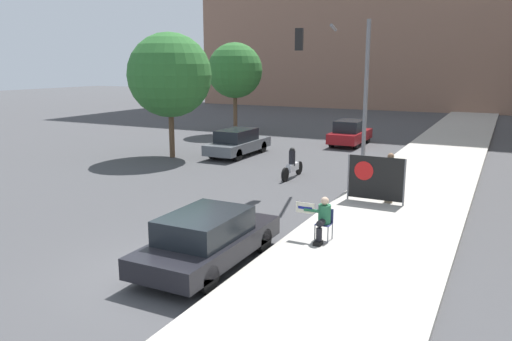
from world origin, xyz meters
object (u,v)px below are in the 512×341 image
car_on_road_midblock (350,133)px  motorcycle_on_road (292,165)px  seated_protester (323,218)px  car_on_road_nearest (238,142)px  traffic_light_pole (342,76)px  pedestrian_behind (390,177)px  street_tree_midblock (235,71)px  protest_banner (375,178)px  parked_car_curbside (208,238)px  street_tree_near_curb (170,75)px

car_on_road_midblock → motorcycle_on_road: (0.36, -9.95, -0.19)m
seated_protester → car_on_road_nearest: size_ratio=0.26×
car_on_road_midblock → motorcycle_on_road: size_ratio=1.90×
traffic_light_pole → car_on_road_nearest: 9.07m
pedestrian_behind → traffic_light_pole: (-2.46, 2.07, 3.35)m
seated_protester → street_tree_midblock: 23.07m
protest_banner → car_on_road_midblock: (-4.66, 12.82, -0.26)m
parked_car_curbside → street_tree_near_curb: 15.48m
protest_banner → parked_car_curbside: bearing=-108.8°
protest_banner → parked_car_curbside: protest_banner is taller
traffic_light_pole → parked_car_curbside: bearing=-92.3°
seated_protester → protest_banner: size_ratio=0.61×
parked_car_curbside → car_on_road_midblock: bearing=96.5°
seated_protester → motorcycle_on_road: 8.37m
parked_car_curbside → car_on_road_nearest: (-6.68, 13.60, 0.03)m
seated_protester → car_on_road_nearest: bearing=127.2°
car_on_road_midblock → motorcycle_on_road: car_on_road_midblock is taller
seated_protester → car_on_road_midblock: 17.85m
pedestrian_behind → traffic_light_pole: size_ratio=0.27×
seated_protester → traffic_light_pole: traffic_light_pole is taller
street_tree_near_curb → street_tree_midblock: (-1.47, 9.53, 0.13)m
seated_protester → parked_car_curbside: seated_protester is taller
car_on_road_nearest → street_tree_near_curb: (-2.89, -1.99, 3.59)m
parked_car_curbside → car_on_road_midblock: 19.96m
traffic_light_pole → street_tree_near_curb: 10.23m
pedestrian_behind → protest_banner: size_ratio=0.88×
car_on_road_nearest → street_tree_midblock: size_ratio=0.73×
traffic_light_pole → car_on_road_nearest: size_ratio=1.37×
traffic_light_pole → street_tree_midblock: size_ratio=1.00×
car_on_road_nearest → street_tree_near_curb: bearing=-145.4°
street_tree_near_curb → street_tree_midblock: bearing=98.7°
street_tree_midblock → pedestrian_behind: bearing=-45.1°
street_tree_midblock → car_on_road_nearest: bearing=-60.0°
traffic_light_pole → motorcycle_on_road: size_ratio=2.94×
seated_protester → street_tree_near_curb: (-11.64, 9.09, 3.50)m
pedestrian_behind → motorcycle_on_road: 5.47m
street_tree_near_curb → pedestrian_behind: bearing=-19.5°
protest_banner → street_tree_near_curb: street_tree_near_curb is taller
parked_car_curbside → traffic_light_pole: bearing=87.7°
traffic_light_pole → parked_car_curbside: size_ratio=1.45×
street_tree_near_curb → seated_protester: bearing=-38.0°
seated_protester → street_tree_near_curb: street_tree_near_curb is taller
seated_protester → motorcycle_on_road: bearing=117.3°
traffic_light_pole → street_tree_midblock: 16.48m
car_on_road_midblock → street_tree_midblock: 9.61m
protest_banner → street_tree_near_curb: size_ratio=0.31×
pedestrian_behind → traffic_light_pole: traffic_light_pole is taller
car_on_road_midblock → street_tree_midblock: street_tree_midblock is taller
car_on_road_midblock → pedestrian_behind: bearing=-68.0°
motorcycle_on_road → pedestrian_behind: bearing=-29.4°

